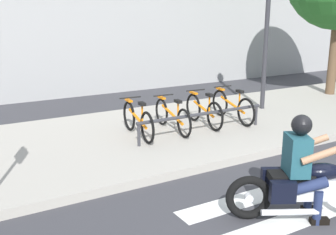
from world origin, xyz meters
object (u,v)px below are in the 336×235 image
(bicycle_0, at_px, (138,120))
(bicycle_1, at_px, (172,116))
(motorcycle, at_px, (306,187))
(bicycle_3, at_px, (232,106))
(bike_rack, at_px, (203,116))
(rider, at_px, (303,161))
(bicycle_2, at_px, (204,110))
(street_lamp, at_px, (268,11))

(bicycle_0, bearing_deg, bicycle_1, 0.08)
(motorcycle, bearing_deg, bicycle_3, 63.32)
(motorcycle, height_order, bike_rack, motorcycle)
(rider, distance_m, bicycle_2, 4.11)
(bicycle_2, relative_size, bike_rack, 0.52)
(motorcycle, relative_size, bicycle_3, 1.10)
(motorcycle, distance_m, bicycle_3, 4.42)
(bicycle_1, distance_m, street_lamp, 3.92)
(motorcycle, xyz_separation_m, bicycle_3, (1.99, 3.95, 0.06))
(rider, xyz_separation_m, bicycle_2, (1.22, 3.91, -0.31))
(bicycle_3, bearing_deg, bicycle_2, -179.98)
(bicycle_2, height_order, bicycle_3, bicycle_3)
(bicycle_1, xyz_separation_m, bicycle_3, (1.66, -0.00, 0.02))
(motorcycle, bearing_deg, bicycle_1, 85.30)
(bicycle_2, bearing_deg, bike_rack, -126.88)
(bicycle_3, relative_size, street_lamp, 0.39)
(rider, height_order, bicycle_1, rider)
(bicycle_2, bearing_deg, motorcycle, -106.30)
(motorcycle, distance_m, street_lamp, 6.17)
(bicycle_0, distance_m, bike_rack, 1.36)
(motorcycle, height_order, street_lamp, street_lamp)
(bicycle_3, bearing_deg, street_lamp, 21.54)
(bicycle_2, relative_size, street_lamp, 0.36)
(rider, bearing_deg, bicycle_0, 96.39)
(motorcycle, distance_m, bicycle_2, 4.12)
(rider, height_order, bicycle_2, rider)
(bicycle_0, xyz_separation_m, bike_rack, (1.25, -0.55, 0.06))
(bicycle_2, bearing_deg, street_lamp, 14.36)
(bicycle_0, height_order, bicycle_3, bicycle_3)
(rider, distance_m, bicycle_1, 3.94)
(bicycle_3, distance_m, street_lamp, 2.73)
(bicycle_1, bearing_deg, bike_rack, -53.23)
(motorcycle, distance_m, bicycle_0, 3.98)
(bicycle_0, height_order, bike_rack, bicycle_0)
(rider, relative_size, bicycle_1, 0.84)
(bicycle_1, xyz_separation_m, bicycle_2, (0.83, -0.00, 0.02))
(rider, distance_m, bicycle_3, 4.43)
(rider, distance_m, bicycle_0, 3.95)
(bike_rack, bearing_deg, bicycle_1, 126.77)
(rider, height_order, bicycle_0, rider)
(bicycle_2, bearing_deg, bicycle_3, 0.02)
(bicycle_1, bearing_deg, rider, -95.73)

